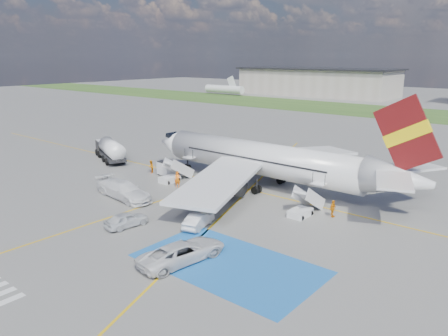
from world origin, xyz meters
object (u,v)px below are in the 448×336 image
at_px(gpu_cart, 166,169).
at_px(van_white_b, 123,187).
at_px(fuel_tanker, 110,151).
at_px(airliner, 270,160).
at_px(car_silver_b, 199,220).
at_px(car_silver_a, 126,220).
at_px(van_white_a, 183,249).

relative_size(gpu_cart, van_white_b, 0.38).
xyz_separation_m(fuel_tanker, gpu_cart, (12.68, -0.55, -0.52)).
xyz_separation_m(airliner, van_white_b, (-10.35, -13.23, -2.14)).
bearing_deg(car_silver_b, fuel_tanker, -37.58).
distance_m(car_silver_b, van_white_b, 12.19).
bearing_deg(car_silver_a, van_white_b, -28.95).
relative_size(airliner, van_white_b, 5.74).
distance_m(van_white_a, van_white_b, 17.27).
relative_size(airliner, van_white_a, 6.68).
bearing_deg(airliner, van_white_b, -128.04).
distance_m(car_silver_b, van_white_a, 6.92).
relative_size(car_silver_a, van_white_b, 0.64).
height_order(gpu_cart, car_silver_a, gpu_cart).
distance_m(fuel_tanker, gpu_cart, 12.70).
bearing_deg(car_silver_b, airliner, -99.44).
bearing_deg(van_white_b, car_silver_b, -88.13).
xyz_separation_m(gpu_cart, car_silver_a, (10.22, -14.33, -0.15)).
xyz_separation_m(gpu_cart, van_white_b, (3.17, -9.24, 0.40)).
height_order(gpu_cart, car_silver_b, gpu_cart).
bearing_deg(fuel_tanker, gpu_cart, 20.47).
distance_m(airliner, van_white_a, 20.82).
bearing_deg(car_silver_a, fuel_tanker, -26.15).
height_order(car_silver_b, van_white_b, van_white_b).
xyz_separation_m(gpu_cart, van_white_a, (19.09, -15.94, 0.18)).
distance_m(gpu_cart, van_white_a, 24.87).
xyz_separation_m(airliner, van_white_a, (5.56, -19.93, -2.36)).
distance_m(car_silver_a, van_white_a, 9.02).
distance_m(fuel_tanker, van_white_a, 35.79).
relative_size(airliner, fuel_tanker, 3.77).
xyz_separation_m(car_silver_a, car_silver_b, (5.10, 4.18, -0.03)).
relative_size(van_white_a, van_white_b, 0.86).
bearing_deg(car_silver_a, airliner, -93.38).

